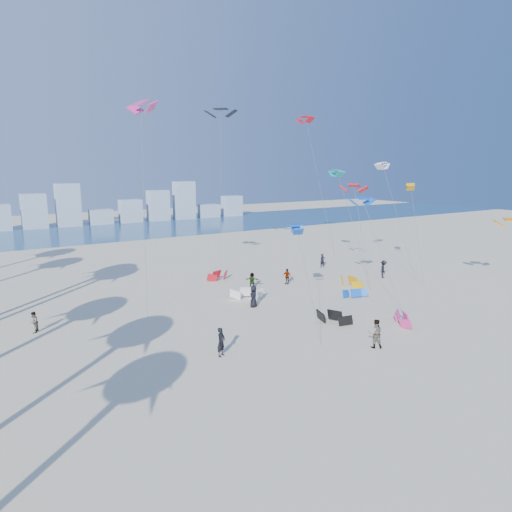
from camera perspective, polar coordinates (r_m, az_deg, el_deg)
ground at (r=24.65m, az=15.13°, el=-17.18°), size 220.00×220.00×0.00m
ocean at (r=88.58m, az=-21.80°, el=2.72°), size 220.00×220.00×0.00m
kitesurfer_near at (r=28.76m, az=-4.36°, el=-10.61°), size 0.80×0.72×1.83m
kitesurfer_mid at (r=30.90m, az=14.63°, el=-9.31°), size 1.17×1.12×1.91m
kitesurfers_far at (r=43.80m, az=3.95°, el=-3.10°), size 34.38×9.47×1.88m
grounded_kites at (r=40.92m, az=6.82°, el=-4.75°), size 13.04×22.29×0.97m
flying_kites at (r=47.93m, az=7.10°, el=12.70°), size 32.78×33.46×18.60m
distant_skyline at (r=97.84m, az=-23.76°, el=5.11°), size 85.00×3.00×8.40m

